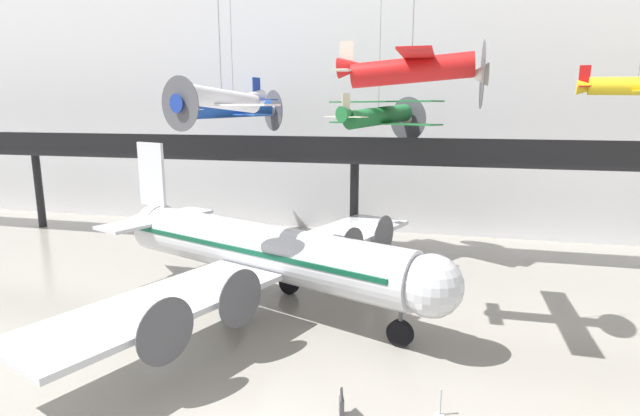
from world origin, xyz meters
TOP-DOWN VIEW (x-y plane):
  - hangar_back_wall at (0.00, 32.69)m, footprint 140.00×3.00m
  - mezzanine_walkway at (0.00, 24.42)m, footprint 110.00×3.20m
  - airliner_silver_main at (-3.21, 12.08)m, footprint 23.13×27.05m
  - suspended_plane_yellow_lowwing at (18.63, 23.16)m, footprint 7.04×8.56m
  - suspended_plane_red_highwing at (5.13, 10.76)m, footprint 6.95×8.51m
  - suspended_plane_blue_trainer at (-9.88, 24.75)m, footprint 8.16×8.14m
  - suspended_plane_white_twin at (-4.46, 10.75)m, footprint 7.26×6.26m
  - suspended_plane_green_biplane at (2.10, 23.18)m, footprint 8.79×8.01m
  - stanchion_barrier at (7.06, 3.71)m, footprint 0.36×0.36m
  - info_sign_pedestal at (3.51, 2.81)m, footprint 0.27×0.75m

SIDE VIEW (x-z plane):
  - stanchion_barrier at x=7.06m, z-range -0.21..0.87m
  - info_sign_pedestal at x=3.51m, z-range -0.17..1.08m
  - airliner_silver_main at x=-3.21m, z-range -1.21..7.79m
  - mezzanine_walkway at x=0.00m, z-range 2.92..12.02m
  - suspended_plane_green_biplane at x=2.10m, z-range 4.79..16.50m
  - suspended_plane_blue_trainer at x=-9.88m, z-range 5.47..16.61m
  - suspended_plane_white_twin at x=-4.46m, z-range 6.45..16.78m
  - hangar_back_wall at x=0.00m, z-range 0.00..24.87m
  - suspended_plane_yellow_lowwing at x=18.63m, z-range 7.85..17.21m
  - suspended_plane_red_highwing at x=5.13m, z-range 8.32..17.64m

